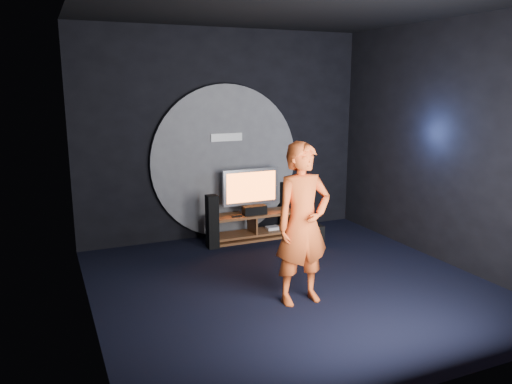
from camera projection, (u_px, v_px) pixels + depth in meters
floor at (291, 285)px, 6.59m from camera, size 5.00×5.00×0.00m
back_wall at (224, 135)px, 8.45m from camera, size 5.00×0.04×3.50m
front_wall at (439, 193)px, 3.98m from camera, size 5.00×0.04×3.50m
left_wall at (82, 166)px, 5.24m from camera, size 0.04×5.00×3.50m
right_wall at (447, 144)px, 7.19m from camera, size 0.04×5.00×3.50m
ceiling at (295, 5)px, 5.84m from camera, size 5.00×5.00×0.01m
wall_disc_panel at (226, 161)px, 8.50m from camera, size 2.60×0.11×2.60m
media_console at (253, 228)px, 8.51m from camera, size 1.48×0.45×0.45m
tv at (251, 189)px, 8.43m from camera, size 0.99×0.22×0.75m
center_speaker at (255, 210)px, 8.35m from camera, size 0.40×0.15×0.15m
remote at (237, 216)px, 8.22m from camera, size 0.18×0.05×0.02m
tower_speaker_left at (212, 222)px, 7.98m from camera, size 0.17×0.19×0.87m
tower_speaker_right at (285, 206)px, 9.03m from camera, size 0.17×0.19×0.87m
subwoofer at (314, 234)px, 8.31m from camera, size 0.27×0.27×0.30m
player at (303, 224)px, 5.90m from camera, size 0.72×0.48×1.95m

